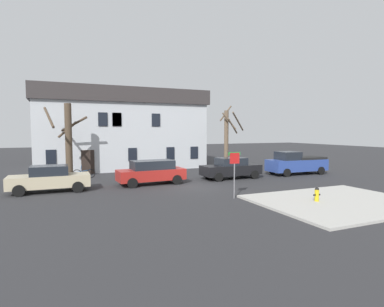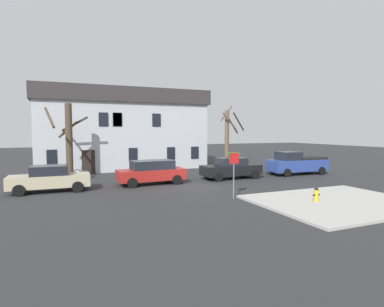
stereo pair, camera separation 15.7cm
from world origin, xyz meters
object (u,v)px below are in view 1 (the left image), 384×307
(tree_bare_near, at_px, (68,139))
(street_sign_pole, at_px, (234,166))
(bicycle_leaning, at_px, (84,174))
(car_black_sedan, at_px, (231,168))
(building_main, at_px, (120,129))
(car_red_wagon, at_px, (152,172))
(tree_bare_mid, at_px, (227,137))
(pickup_truck_blue, at_px, (296,163))
(car_beige_sedan, at_px, (50,179))
(fire_hydrant, at_px, (317,194))

(tree_bare_near, relative_size, street_sign_pole, 2.26)
(bicycle_leaning, bearing_deg, car_black_sedan, -24.62)
(building_main, xyz_separation_m, car_red_wagon, (0.02, -11.35, -3.07))
(car_red_wagon, bearing_deg, tree_bare_near, 137.30)
(car_black_sedan, bearing_deg, tree_bare_mid, 63.24)
(building_main, distance_m, pickup_truck_blue, 17.54)
(car_black_sedan, relative_size, pickup_truck_blue, 0.90)
(car_beige_sedan, bearing_deg, street_sign_pole, -32.99)
(tree_bare_near, relative_size, car_red_wagon, 1.23)
(pickup_truck_blue, relative_size, street_sign_pole, 2.06)
(car_beige_sedan, xyz_separation_m, car_red_wagon, (6.56, 0.16, 0.06))
(building_main, relative_size, street_sign_pole, 6.32)
(building_main, relative_size, tree_bare_mid, 2.63)
(tree_bare_near, height_order, tree_bare_mid, tree_bare_mid)
(building_main, xyz_separation_m, tree_bare_mid, (9.12, -6.12, -0.80))
(pickup_truck_blue, distance_m, fire_hydrant, 11.29)
(tree_bare_mid, relative_size, car_red_wagon, 1.31)
(bicycle_leaning, bearing_deg, street_sign_pole, -57.81)
(street_sign_pole, xyz_separation_m, bicycle_leaning, (-7.12, 11.30, -1.46))
(car_black_sedan, distance_m, bicycle_leaning, 11.76)
(building_main, bearing_deg, pickup_truck_blue, -41.19)
(building_main, height_order, pickup_truck_blue, building_main)
(car_black_sedan, xyz_separation_m, pickup_truck_blue, (6.48, -0.11, 0.13))
(car_beige_sedan, relative_size, car_red_wagon, 0.99)
(car_red_wagon, xyz_separation_m, pickup_truck_blue, (12.99, -0.03, 0.08))
(car_beige_sedan, xyz_separation_m, car_black_sedan, (13.07, 0.24, 0.01))
(car_black_sedan, height_order, bicycle_leaning, car_black_sedan)
(building_main, distance_m, bicycle_leaning, 8.42)
(tree_bare_near, height_order, car_red_wagon, tree_bare_near)
(tree_bare_near, xyz_separation_m, car_black_sedan, (11.80, -4.81, -2.31))
(bicycle_leaning, bearing_deg, tree_bare_near, -175.55)
(building_main, distance_m, tree_bare_near, 8.38)
(tree_bare_near, bearing_deg, tree_bare_mid, 1.39)
(car_beige_sedan, bearing_deg, tree_bare_near, 75.83)
(car_red_wagon, xyz_separation_m, car_black_sedan, (6.51, 0.08, -0.05))
(car_red_wagon, distance_m, fire_hydrant, 11.05)
(fire_hydrant, bearing_deg, tree_bare_mid, 78.78)
(building_main, relative_size, bicycle_leaning, 9.46)
(fire_hydrant, bearing_deg, pickup_truck_blue, 53.42)
(pickup_truck_blue, bearing_deg, bicycle_leaning, 163.74)
(car_black_sedan, xyz_separation_m, fire_hydrant, (-0.24, -9.17, -0.34))
(car_red_wagon, height_order, car_black_sedan, car_red_wagon)
(bicycle_leaning, bearing_deg, car_beige_sedan, -115.04)
(tree_bare_mid, height_order, car_black_sedan, tree_bare_mid)
(car_beige_sedan, bearing_deg, car_black_sedan, 1.03)
(car_beige_sedan, distance_m, pickup_truck_blue, 19.56)
(car_black_sedan, bearing_deg, bicycle_leaning, 155.38)
(tree_bare_mid, distance_m, bicycle_leaning, 13.57)
(street_sign_pole, bearing_deg, building_main, 99.52)
(pickup_truck_blue, bearing_deg, car_red_wagon, 179.85)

